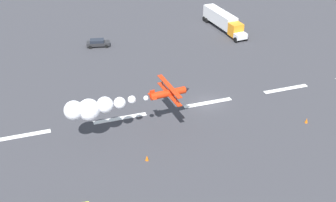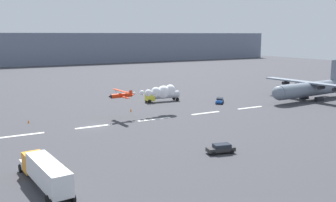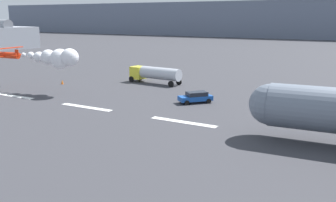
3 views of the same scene
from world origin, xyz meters
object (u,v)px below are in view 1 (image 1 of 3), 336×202
object	(u,v)px
traffic_cone_near	(307,121)
stunt_biplane_red	(100,107)
traffic_cone_far	(147,158)
followme_car_yellow	(98,43)
semi_truck_orange	(223,20)

from	to	relation	value
traffic_cone_near	stunt_biplane_red	bearing A→B (deg)	-10.05
traffic_cone_far	traffic_cone_near	bearing A→B (deg)	-177.72
followme_car_yellow	semi_truck_orange	bearing A→B (deg)	-178.82
followme_car_yellow	traffic_cone_near	xyz separation A→B (m)	(-23.65, 37.29, -0.44)
traffic_cone_far	stunt_biplane_red	bearing A→B (deg)	-53.56
stunt_biplane_red	traffic_cone_near	xyz separation A→B (m)	(-29.05, 5.15, -5.07)
followme_car_yellow	traffic_cone_far	distance (m)	38.27
semi_truck_orange	traffic_cone_near	bearing A→B (deg)	83.81
followme_car_yellow	stunt_biplane_red	bearing A→B (deg)	80.46
stunt_biplane_red	traffic_cone_near	size ratio (longest dim) A/B	23.54
stunt_biplane_red	semi_truck_orange	bearing A→B (deg)	-135.39
followme_car_yellow	traffic_cone_far	world-z (taller)	followme_car_yellow
semi_truck_orange	followme_car_yellow	distance (m)	27.80
stunt_biplane_red	traffic_cone_near	bearing A→B (deg)	169.95
stunt_biplane_red	semi_truck_orange	xyz separation A→B (m)	(-33.16, -32.71, -3.31)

